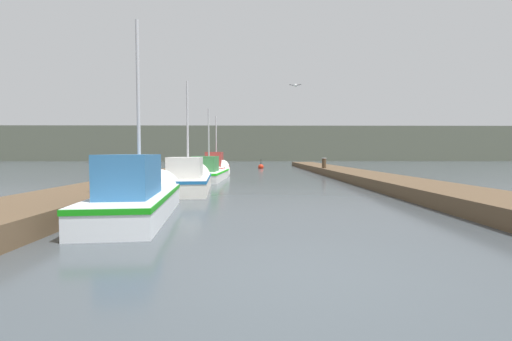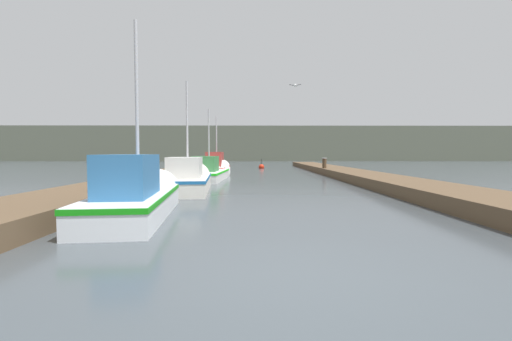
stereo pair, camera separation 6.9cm
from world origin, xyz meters
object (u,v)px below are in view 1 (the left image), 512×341
object	(u,v)px
mooring_piling_1	(324,166)
seagull_lead	(295,85)
mooring_piling_0	(146,175)
channel_buoy	(261,167)
fishing_boat_2	(211,172)
fishing_boat_3	(217,168)
fishing_boat_1	(189,179)
mooring_piling_2	(193,168)
fishing_boat_0	(141,195)

from	to	relation	value
mooring_piling_1	seagull_lead	xyz separation A→B (m)	(-2.93, -7.43, 3.97)
mooring_piling_0	channel_buoy	world-z (taller)	mooring_piling_0
mooring_piling_0	seagull_lead	world-z (taller)	seagull_lead
fishing_boat_2	fishing_boat_3	distance (m)	4.26
fishing_boat_1	fishing_boat_2	bearing A→B (deg)	83.41
mooring_piling_2	mooring_piling_0	bearing A→B (deg)	-89.72
fishing_boat_1	mooring_piling_2	distance (m)	7.80
mooring_piling_1	seagull_lead	distance (m)	8.92
mooring_piling_0	mooring_piling_2	world-z (taller)	mooring_piling_0
fishing_boat_0	fishing_boat_3	distance (m)	15.49
fishing_boat_3	mooring_piling_1	bearing A→B (deg)	-2.46
fishing_boat_0	fishing_boat_2	xyz separation A→B (m)	(0.32, 11.23, -0.09)
fishing_boat_0	fishing_boat_3	size ratio (longest dim) A/B	0.87
fishing_boat_0	mooring_piling_2	world-z (taller)	fishing_boat_0
mooring_piling_1	channel_buoy	xyz separation A→B (m)	(-4.05, 8.99, -0.42)
fishing_boat_2	mooring_piling_1	bearing A→B (deg)	30.32
channel_buoy	seagull_lead	world-z (taller)	seagull_lead
mooring_piling_2	seagull_lead	world-z (taller)	seagull_lead
fishing_boat_3	mooring_piling_1	size ratio (longest dim) A/B	5.41
fishing_boat_3	seagull_lead	bearing A→B (deg)	-59.85
fishing_boat_1	fishing_boat_2	world-z (taller)	fishing_boat_1
channel_buoy	fishing_boat_1	bearing A→B (deg)	-100.20
fishing_boat_0	channel_buoy	bearing A→B (deg)	75.80
mooring_piling_2	channel_buoy	size ratio (longest dim) A/B	1.05
fishing_boat_1	fishing_boat_2	size ratio (longest dim) A/B	0.85
mooring_piling_0	mooring_piling_1	world-z (taller)	mooring_piling_0
fishing_boat_3	mooring_piling_1	world-z (taller)	fishing_boat_3
fishing_boat_3	channel_buoy	xyz separation A→B (m)	(3.29, 8.58, -0.30)
mooring_piling_2	channel_buoy	bearing A→B (deg)	67.67
channel_buoy	mooring_piling_2	bearing A→B (deg)	-112.33
mooring_piling_1	mooring_piling_2	world-z (taller)	mooring_piling_1
fishing_boat_0	mooring_piling_1	xyz separation A→B (m)	(7.56, 15.08, 0.11)
mooring_piling_2	mooring_piling_1	bearing A→B (deg)	12.86
mooring_piling_1	fishing_boat_1	bearing A→B (deg)	-127.47
fishing_boat_0	fishing_boat_2	bearing A→B (deg)	82.49
fishing_boat_1	mooring_piling_2	world-z (taller)	fishing_boat_1
fishing_boat_3	mooring_piling_0	distance (m)	12.07
fishing_boat_2	mooring_piling_2	xyz separation A→B (m)	(-1.30, 1.90, 0.18)
fishing_boat_1	fishing_boat_2	xyz separation A→B (m)	(0.17, 5.82, -0.06)
fishing_boat_2	mooring_piling_1	distance (m)	8.21
fishing_boat_0	channel_buoy	world-z (taller)	fishing_boat_0
fishing_boat_1	seagull_lead	world-z (taller)	seagull_lead
fishing_boat_2	seagull_lead	size ratio (longest dim) A/B	11.70
fishing_boat_1	mooring_piling_1	xyz separation A→B (m)	(7.42, 9.67, 0.15)
fishing_boat_0	mooring_piling_2	distance (m)	13.16
fishing_boat_1	fishing_boat_2	distance (m)	5.83
seagull_lead	mooring_piling_0	bearing A→B (deg)	-135.58
fishing_boat_0	mooring_piling_0	bearing A→B (deg)	99.20
fishing_boat_2	mooring_piling_2	distance (m)	2.31
fishing_boat_2	mooring_piling_2	world-z (taller)	fishing_boat_2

